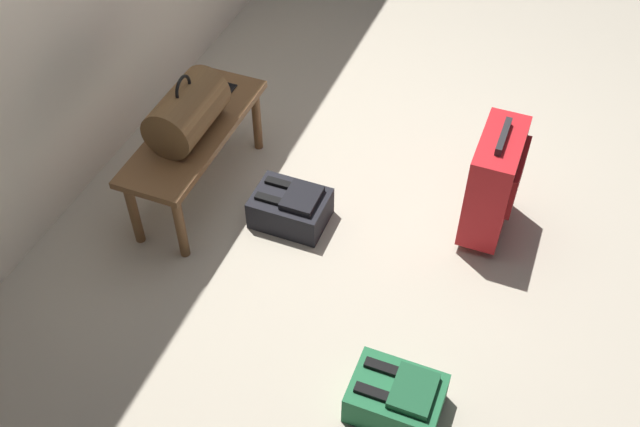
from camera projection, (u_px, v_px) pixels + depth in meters
name	position (u px, v px, depth m)	size (l,w,h in m)	color
ground_plane	(385.00, 194.00, 4.01)	(6.60, 6.60, 0.00)	#B2A893
bench	(195.00, 139.00, 3.77)	(1.00, 0.36, 0.44)	brown
duffel_bag_brown	(187.00, 112.00, 3.60)	(0.44, 0.26, 0.34)	brown
cell_phone	(222.00, 86.00, 3.95)	(0.07, 0.14, 0.01)	black
suitcase_upright_red	(494.00, 181.00, 3.61)	(0.44, 0.22, 0.63)	red
backpack_dark	(291.00, 207.00, 3.81)	(0.28, 0.38, 0.21)	black
backpack_green	(397.00, 398.00, 3.05)	(0.28, 0.38, 0.21)	#1E6038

